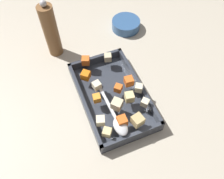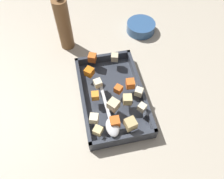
{
  "view_description": "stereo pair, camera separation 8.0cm",
  "coord_description": "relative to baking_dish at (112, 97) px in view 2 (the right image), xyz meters",
  "views": [
    {
      "loc": [
        -0.43,
        0.15,
        0.72
      ],
      "look_at": [
        -0.01,
        -0.02,
        0.06
      ],
      "focal_mm": 37.15,
      "sensor_mm": 36.0,
      "label": 1
    },
    {
      "loc": [
        -0.45,
        0.08,
        0.72
      ],
      "look_at": [
        -0.01,
        -0.02,
        0.06
      ],
      "focal_mm": 37.15,
      "sensor_mm": 36.0,
      "label": 2
    }
  ],
  "objects": [
    {
      "name": "carrot_chunk_rim_edge",
      "position": [
        0.16,
        0.04,
        0.05
      ],
      "size": [
        0.04,
        0.04,
        0.03
      ],
      "primitive_type": "cube",
      "rotation": [
        0.0,
        0.0,
        1.18
      ],
      "color": "orange",
      "rests_on": "baking_dish"
    },
    {
      "name": "baking_dish",
      "position": [
        0.0,
        0.0,
        0.0
      ],
      "size": [
        0.36,
        0.22,
        0.05
      ],
      "color": "#333842",
      "rests_on": "ground_plane"
    },
    {
      "name": "potato_chunk_corner_sw",
      "position": [
        -0.07,
        0.01,
        0.05
      ],
      "size": [
        0.05,
        0.05,
        0.03
      ],
      "primitive_type": "cube",
      "rotation": [
        0.0,
        0.0,
        3.88
      ],
      "color": "beige",
      "rests_on": "baking_dish"
    },
    {
      "name": "carrot_chunk_heap_top",
      "position": [
        -0.01,
        0.06,
        0.05
      ],
      "size": [
        0.03,
        0.03,
        0.02
      ],
      "primitive_type": "cube",
      "rotation": [
        0.0,
        0.0,
        3.04
      ],
      "color": "orange",
      "rests_on": "baking_dish"
    },
    {
      "name": "potato_chunk_far_left",
      "position": [
        0.03,
        0.04,
        0.05
      ],
      "size": [
        0.03,
        0.03,
        0.03
      ],
      "primitive_type": "cube",
      "rotation": [
        0.0,
        0.0,
        1.77
      ],
      "color": "beige",
      "rests_on": "baking_dish"
    },
    {
      "name": "potato_chunk_far_right",
      "position": [
        -0.03,
        -0.09,
        0.05
      ],
      "size": [
        0.04,
        0.04,
        0.03
      ],
      "primitive_type": "cube",
      "rotation": [
        0.0,
        0.0,
        5.69
      ],
      "color": "beige",
      "rests_on": "baking_dish"
    },
    {
      "name": "carrot_chunk_front_center",
      "position": [
        -0.13,
        0.02,
        0.05
      ],
      "size": [
        0.03,
        0.03,
        0.03
      ],
      "primitive_type": "cube",
      "rotation": [
        0.0,
        0.0,
        4.68
      ],
      "color": "orange",
      "rests_on": "baking_dish"
    },
    {
      "name": "small_prep_bowl",
      "position": [
        0.33,
        -0.2,
        0.01
      ],
      "size": [
        0.13,
        0.13,
        0.04
      ],
      "primitive_type": "cylinder",
      "color": "#33598C",
      "rests_on": "ground_plane"
    },
    {
      "name": "potato_chunk_mid_right",
      "position": [
        -0.05,
        -0.04,
        0.05
      ],
      "size": [
        0.03,
        0.03,
        0.03
      ],
      "primitive_type": "cube",
      "rotation": [
        0.0,
        0.0,
        2.96
      ],
      "color": "#E0CC89",
      "rests_on": "baking_dish"
    },
    {
      "name": "carrot_chunk_heap_side",
      "position": [
        0.09,
        0.07,
        0.05
      ],
      "size": [
        0.04,
        0.04,
        0.03
      ],
      "primitive_type": "cube",
      "rotation": [
        0.0,
        0.0,
        5.55
      ],
      "color": "orange",
      "rests_on": "baking_dish"
    },
    {
      "name": "pepper_mill",
      "position": [
        0.31,
        0.13,
        0.1
      ],
      "size": [
        0.06,
        0.06,
        0.25
      ],
      "color": "brown",
      "rests_on": "ground_plane"
    },
    {
      "name": "potato_chunk_corner_se",
      "position": [
        -0.14,
        -0.03,
        0.05
      ],
      "size": [
        0.04,
        0.04,
        0.03
      ],
      "primitive_type": "cube",
      "rotation": [
        0.0,
        0.0,
        4.93
      ],
      "color": "tan",
      "rests_on": "baking_dish"
    },
    {
      "name": "carrot_chunk_near_left",
      "position": [
        0.01,
        -0.07,
        0.05
      ],
      "size": [
        0.03,
        0.03,
        0.03
      ],
      "primitive_type": "cube",
      "rotation": [
        0.0,
        0.0,
        1.48
      ],
      "color": "orange",
      "rests_on": "baking_dish"
    },
    {
      "name": "potato_chunk_under_handle",
      "position": [
        -0.09,
        -0.08,
        0.05
      ],
      "size": [
        0.03,
        0.03,
        0.02
      ],
      "primitive_type": "cube",
      "rotation": [
        0.0,
        0.0,
        0.69
      ],
      "color": "beige",
      "rests_on": "baking_dish"
    },
    {
      "name": "potato_chunk_center",
      "position": [
        -0.1,
        0.08,
        0.05
      ],
      "size": [
        0.03,
        0.03,
        0.03
      ],
      "primitive_type": "cube",
      "rotation": [
        0.0,
        0.0,
        2.82
      ],
      "color": "beige",
      "rests_on": "baking_dish"
    },
    {
      "name": "potato_chunk_corner_nw",
      "position": [
        0.14,
        -0.04,
        0.05
      ],
      "size": [
        0.03,
        0.03,
        0.03
      ],
      "primitive_type": "cube",
      "rotation": [
        0.0,
        0.0,
        5.99
      ],
      "color": "beige",
      "rests_on": "baking_dish"
    },
    {
      "name": "serving_spoon",
      "position": [
        -0.13,
        0.03,
        0.04
      ],
      "size": [
        0.22,
        0.04,
        0.02
      ],
      "rotation": [
        0.0,
        0.0,
        0.04
      ],
      "color": "silver",
      "rests_on": "baking_dish"
    },
    {
      "name": "potato_chunk_mid_left",
      "position": [
        -0.14,
        0.07,
        0.05
      ],
      "size": [
        0.04,
        0.04,
        0.03
      ],
      "primitive_type": "cube",
      "rotation": [
        0.0,
        0.0,
        2.5
      ],
      "color": "#E0CC89",
      "rests_on": "baking_dish"
    },
    {
      "name": "ground_plane",
      "position": [
        0.01,
        0.02,
        -0.01
      ],
      "size": [
        4.0,
        4.0,
        0.0
      ],
      "primitive_type": "plane",
      "color": "#BCB29E"
    },
    {
      "name": "carrot_chunk_corner_ne",
      "position": [
        -0.0,
        -0.02,
        0.05
      ],
      "size": [
        0.03,
        0.03,
        0.02
      ],
      "primitive_type": "cube",
      "rotation": [
        0.0,
        0.0,
        5.5
      ],
      "color": "orange",
      "rests_on": "baking_dish"
    }
  ]
}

